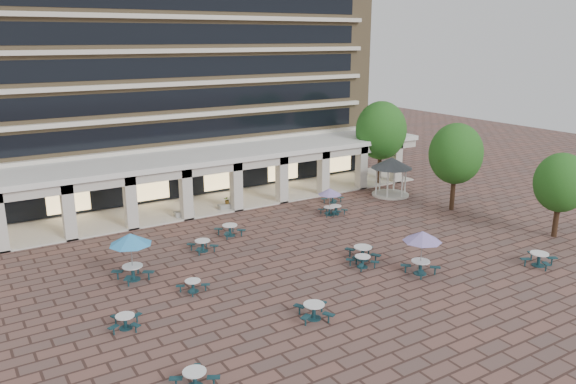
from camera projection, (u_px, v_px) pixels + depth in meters
name	position (u px, v px, depth m)	size (l,w,h in m)	color
ground	(299.00, 268.00, 33.65)	(120.00, 120.00, 0.00)	brown
apartment_building	(148.00, 46.00, 51.10)	(40.00, 15.50, 25.20)	#8C734F
retail_arcade	(199.00, 171.00, 44.94)	(42.00, 6.60, 4.40)	white
picnic_table_0	(125.00, 321.00, 26.56)	(1.84, 1.84, 0.68)	#15393F
picnic_table_1	(314.00, 310.00, 27.47)	(2.11, 2.11, 0.79)	#15393F
picnic_table_2	(363.00, 261.00, 33.65)	(1.60, 1.60, 0.71)	#15393F
picnic_table_3	(539.00, 258.00, 33.84)	(2.18, 2.18, 0.82)	#15393F
picnic_table_4	(130.00, 241.00, 31.38)	(2.41, 2.41, 2.78)	#15393F
picnic_table_5	(195.00, 378.00, 22.09)	(1.88, 1.88, 0.72)	#15393F
picnic_table_6	(422.00, 238.00, 32.22)	(2.27, 2.27, 2.62)	#15393F
picnic_table_7	(363.00, 252.00, 34.77)	(2.29, 2.29, 0.85)	#15393F
picnic_table_8	(203.00, 245.00, 36.15)	(1.74, 1.74, 0.74)	#15393F
picnic_table_9	(193.00, 285.00, 30.41)	(1.76, 1.76, 0.65)	#15393F
picnic_table_10	(335.00, 209.00, 43.77)	(1.54, 1.54, 0.68)	#15393F
picnic_table_11	(330.00, 193.00, 43.13)	(1.85, 1.85, 2.14)	#15393F
picnic_table_12	(230.00, 229.00, 38.97)	(1.86, 1.86, 0.79)	#15393F
picnic_table_13	(333.00, 198.00, 46.72)	(1.91, 1.91, 0.70)	#15393F
gazebo	(392.00, 167.00, 48.37)	(3.60, 3.60, 3.35)	beige
tree_east_a	(456.00, 154.00, 43.83)	(4.18, 4.18, 6.97)	#3A2317
tree_east_b	(561.00, 183.00, 37.91)	(3.55, 3.55, 5.91)	#3A2317
tree_east_c	(381.00, 131.00, 51.41)	(4.67, 4.67, 7.78)	#3A2317
planter_left	(184.00, 211.00, 42.96)	(1.50, 0.68, 1.25)	#9C9B96
planter_right	(227.00, 205.00, 44.87)	(1.50, 0.68, 1.14)	#9C9B96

